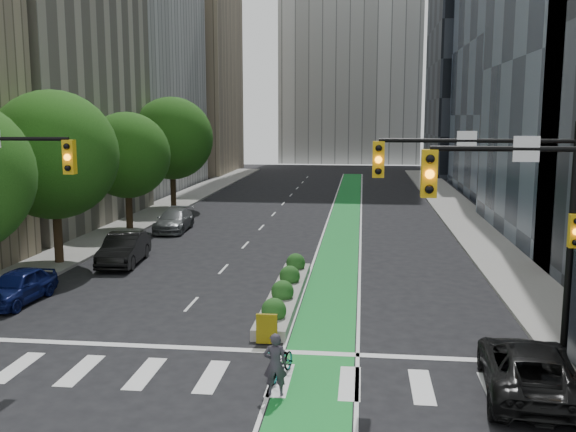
% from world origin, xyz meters
% --- Properties ---
extents(ground, '(160.00, 160.00, 0.00)m').
position_xyz_m(ground, '(0.00, 0.00, 0.00)').
color(ground, black).
rests_on(ground, ground).
extents(sidewalk_left, '(3.60, 90.00, 0.15)m').
position_xyz_m(sidewalk_left, '(-11.80, 25.00, 0.07)').
color(sidewalk_left, gray).
rests_on(sidewalk_left, ground).
extents(sidewalk_right, '(3.60, 90.00, 0.15)m').
position_xyz_m(sidewalk_right, '(11.80, 25.00, 0.07)').
color(sidewalk_right, gray).
rests_on(sidewalk_right, ground).
extents(bike_lane_paint, '(2.20, 70.00, 0.01)m').
position_xyz_m(bike_lane_paint, '(3.00, 30.00, 0.01)').
color(bike_lane_paint, '#17822F').
rests_on(bike_lane_paint, ground).
extents(building_beige, '(14.00, 18.00, 30.00)m').
position_xyz_m(building_beige, '(-20.00, 24.00, 15.00)').
color(building_beige, '#B7AD99').
rests_on(building_beige, ground).
extents(building_tan_far, '(14.00, 16.00, 26.00)m').
position_xyz_m(building_tan_far, '(-20.00, 66.00, 13.00)').
color(building_tan_far, tan).
rests_on(building_tan_far, ground).
extents(building_dark_end, '(14.00, 18.00, 28.00)m').
position_xyz_m(building_dark_end, '(20.00, 68.00, 14.00)').
color(building_dark_end, black).
rests_on(building_dark_end, ground).
extents(tree_mid, '(6.40, 6.40, 8.78)m').
position_xyz_m(tree_mid, '(-11.00, 12.00, 5.57)').
color(tree_mid, black).
rests_on(tree_mid, ground).
extents(tree_midfar, '(5.60, 5.60, 7.76)m').
position_xyz_m(tree_midfar, '(-11.00, 22.00, 4.95)').
color(tree_midfar, black).
rests_on(tree_midfar, ground).
extents(tree_far, '(6.60, 6.60, 9.00)m').
position_xyz_m(tree_far, '(-11.00, 32.00, 5.69)').
color(tree_far, black).
rests_on(tree_far, ground).
extents(signal_right, '(5.82, 0.51, 7.20)m').
position_xyz_m(signal_right, '(8.67, 0.47, 4.80)').
color(signal_right, black).
rests_on(signal_right, ground).
extents(median_planter, '(1.20, 10.26, 1.10)m').
position_xyz_m(median_planter, '(1.20, 7.04, 0.37)').
color(median_planter, gray).
rests_on(median_planter, ground).
extents(bicycle, '(0.98, 1.78, 0.89)m').
position_xyz_m(bicycle, '(2.03, -0.78, 0.44)').
color(bicycle, gray).
rests_on(bicycle, ground).
extents(cyclist, '(0.67, 0.47, 1.75)m').
position_xyz_m(cyclist, '(2.00, -2.00, 0.88)').
color(cyclist, '#34313A').
rests_on(cyclist, ground).
extents(parked_car_left_near, '(1.83, 4.13, 1.38)m').
position_xyz_m(parked_car_left_near, '(-9.50, 5.36, 0.69)').
color(parked_car_left_near, '#0C154D').
rests_on(parked_car_left_near, ground).
extents(parked_car_left_mid, '(2.11, 4.93, 1.58)m').
position_xyz_m(parked_car_left_mid, '(-7.75, 12.47, 0.79)').
color(parked_car_left_mid, black).
rests_on(parked_car_left_mid, ground).
extents(parked_car_left_far, '(2.18, 4.90, 1.40)m').
position_xyz_m(parked_car_left_far, '(-8.00, 22.08, 0.70)').
color(parked_car_left_far, slate).
rests_on(parked_car_left_far, ground).
extents(parked_car_right, '(2.91, 5.45, 1.46)m').
position_xyz_m(parked_car_right, '(8.83, -1.15, 0.73)').
color(parked_car_right, black).
rests_on(parked_car_right, ground).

